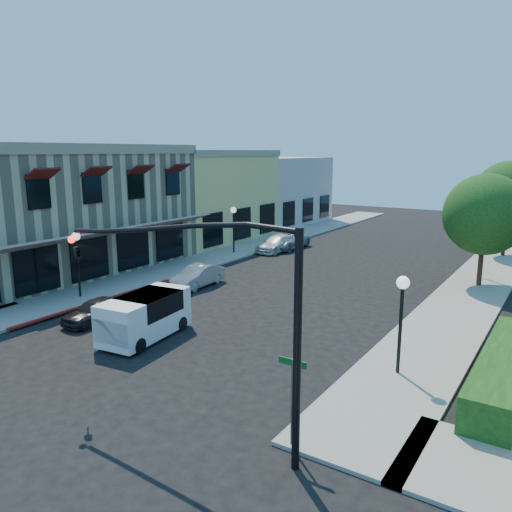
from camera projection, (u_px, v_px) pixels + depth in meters
The scene contains 21 objects.
ground at pixel (43, 405), 15.35m from camera, with size 120.00×120.00×0.00m, color black.
sidewalk_left at pixel (266, 243), 42.15m from camera, with size 3.50×50.00×0.12m, color gray.
sidewalk_right at pixel (491, 269), 32.82m from camera, with size 3.50×50.00×0.12m, color gray.
curb_red_strip at pixel (101, 303), 25.59m from camera, with size 0.25×10.00×0.06m, color maroon.
corner_brick_building at pixel (44, 210), 31.79m from camera, with size 11.77×18.20×8.10m.
yellow_stucco_building at pixel (195, 196), 44.16m from camera, with size 10.00×12.00×7.60m, color #DABD62.
pink_stucco_building at pixel (267, 190), 54.07m from camera, with size 10.00×12.00×7.00m, color #CCA89A.
hedge at pixel (502, 387), 16.49m from camera, with size 1.40×8.00×1.10m, color #123C11.
street_tree_a at pixel (485, 215), 27.84m from camera, with size 4.56×4.56×6.48m.
street_tree_b at pixel (509, 195), 35.97m from camera, with size 4.94×4.94×7.02m.
signal_mast_arm at pixel (223, 295), 12.61m from camera, with size 8.01×0.39×6.00m.
street_name_sign at pixel (292, 388), 12.80m from camera, with size 0.80×0.06×2.50m.
lamppost_left_near at pixel (77, 248), 25.88m from camera, with size 0.44×0.44×3.57m.
lamppost_left_far at pixel (234, 218), 37.37m from camera, with size 0.44×0.44×3.57m.
lamppost_right_near at pixel (402, 300), 16.81m from camera, with size 0.44×0.44×3.57m.
lamppost_right_far at pixel (483, 235), 29.94m from camera, with size 0.44×0.44×3.57m.
white_van at pixel (144, 314), 20.61m from camera, with size 2.25×4.32×1.84m.
parked_car_a at pixel (96, 310), 22.72m from camera, with size 1.31×3.26×1.11m, color black.
parked_car_b at pixel (198, 276), 28.65m from camera, with size 1.30×3.73×1.23m, color #A2A3A7.
parked_car_c at pixel (278, 244), 38.75m from camera, with size 1.75×4.31×1.25m, color silver.
parked_car_d at pixel (286, 240), 39.85m from camera, with size 2.20×4.77×1.33m, color #9A9D9E.
Camera 1 is at (13.17, -8.22, 7.66)m, focal length 35.00 mm.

